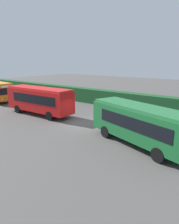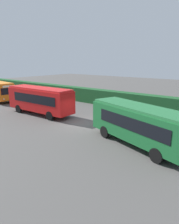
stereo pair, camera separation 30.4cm
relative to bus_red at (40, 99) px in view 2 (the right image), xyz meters
name	(u,v)px [view 2 (the right image)]	position (x,y,z in m)	size (l,w,h in m)	color
ground_plane	(82,123)	(6.37, 0.34, -1.87)	(113.82, 113.82, 0.00)	#514F4C
bus_red	(40,99)	(0.00, 0.00, 0.00)	(9.26, 2.75, 3.25)	red
bus_green	(139,123)	(13.35, -1.19, -0.09)	(8.96, 4.94, 3.08)	#19602D
hedge_row	(126,100)	(6.37, 9.46, -0.80)	(68.91, 1.57, 2.14)	#1C5026
traffic_cone	(53,100)	(-4.28, 5.81, -1.57)	(0.36, 0.36, 0.60)	orange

